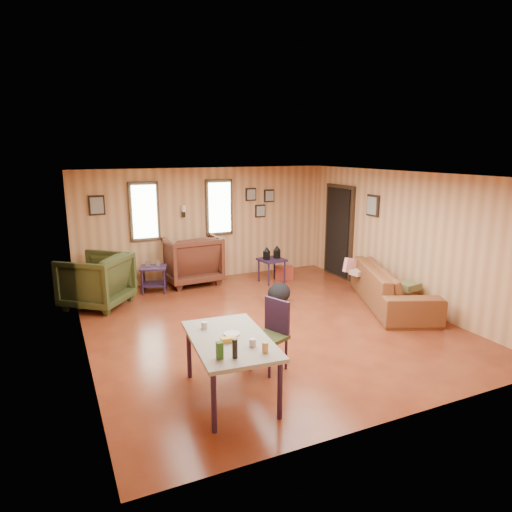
# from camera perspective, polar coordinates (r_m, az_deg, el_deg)

# --- Properties ---
(room) EXTENTS (5.54, 6.04, 2.44)m
(room) POSITION_cam_1_polar(r_m,az_deg,el_deg) (7.47, 1.58, 1.08)
(room) COLOR brown
(room) RESTS_ON ground
(sofa) EXTENTS (1.62, 2.53, 0.95)m
(sofa) POSITION_cam_1_polar(r_m,az_deg,el_deg) (8.59, 16.74, -2.87)
(sofa) COLOR brown
(sofa) RESTS_ON ground
(recliner_brown) EXTENTS (1.15, 1.09, 1.13)m
(recliner_brown) POSITION_cam_1_polar(r_m,az_deg,el_deg) (9.69, -8.19, -0.10)
(recliner_brown) COLOR #4D2417
(recliner_brown) RESTS_ON ground
(recliner_green) EXTENTS (1.39, 1.40, 1.05)m
(recliner_green) POSITION_cam_1_polar(r_m,az_deg,el_deg) (8.65, -19.37, -2.63)
(recliner_green) COLOR #32391A
(recliner_green) RESTS_ON ground
(end_table) EXTENTS (0.61, 0.58, 0.64)m
(end_table) POSITION_cam_1_polar(r_m,az_deg,el_deg) (9.25, -12.65, -2.26)
(end_table) COLOR #2A1632
(end_table) RESTS_ON ground
(side_table) EXTENTS (0.55, 0.55, 0.79)m
(side_table) POSITION_cam_1_polar(r_m,az_deg,el_deg) (9.62, 1.98, -0.21)
(side_table) COLOR #2A1632
(side_table) RESTS_ON ground
(cooler) EXTENTS (0.47, 0.41, 0.28)m
(cooler) POSITION_cam_1_polar(r_m,az_deg,el_deg) (10.01, 3.49, -2.08)
(cooler) COLOR maroon
(cooler) RESTS_ON ground
(backpack) EXTENTS (0.54, 0.48, 0.38)m
(backpack) POSITION_cam_1_polar(r_m,az_deg,el_deg) (8.43, 2.90, -4.65)
(backpack) COLOR black
(backpack) RESTS_ON ground
(sofa_pillows) EXTENTS (0.60, 1.60, 0.33)m
(sofa_pillows) POSITION_cam_1_polar(r_m,az_deg,el_deg) (8.65, 15.20, -2.54)
(sofa_pillows) COLOR brown
(sofa_pillows) RESTS_ON sofa
(dining_table) EXTENTS (0.95, 1.46, 0.92)m
(dining_table) POSITION_cam_1_polar(r_m,az_deg,el_deg) (5.19, -3.22, -10.93)
(dining_table) COLOR gray
(dining_table) RESTS_ON ground
(dining_chair) EXTENTS (0.54, 0.54, 0.91)m
(dining_chair) POSITION_cam_1_polar(r_m,az_deg,el_deg) (5.91, 1.97, -9.31)
(dining_chair) COLOR #32391A
(dining_chair) RESTS_ON ground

